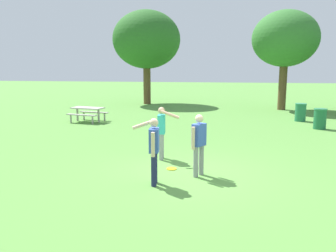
# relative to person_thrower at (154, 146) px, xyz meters

# --- Properties ---
(ground_plane) EXTENTS (120.00, 120.00, 0.00)m
(ground_plane) POSITION_rel_person_thrower_xyz_m (0.79, 0.91, -0.96)
(ground_plane) COLOR #568E3D
(person_thrower) EXTENTS (0.73, 0.61, 1.64)m
(person_thrower) POSITION_rel_person_thrower_xyz_m (0.00, 0.00, 0.00)
(person_thrower) COLOR #1E234C
(person_thrower) RESTS_ON ground
(person_catcher) EXTENTS (0.73, 0.61, 1.64)m
(person_catcher) POSITION_rel_person_thrower_xyz_m (-0.26, 2.33, 0.00)
(person_catcher) COLOR gray
(person_catcher) RESTS_ON ground
(person_bystander) EXTENTS (0.38, 0.54, 1.64)m
(person_bystander) POSITION_rel_person_thrower_xyz_m (1.02, 0.86, -0.02)
(person_bystander) COLOR gray
(person_bystander) RESTS_ON ground
(frisbee) EXTENTS (0.28, 0.28, 0.03)m
(frisbee) POSITION_rel_person_thrower_xyz_m (0.22, 1.32, -0.95)
(frisbee) COLOR yellow
(frisbee) RESTS_ON ground
(picnic_table_near) EXTENTS (1.93, 1.71, 0.77)m
(picnic_table_near) POSITION_rel_person_thrower_xyz_m (-5.61, 8.94, -0.40)
(picnic_table_near) COLOR #B2ADA3
(picnic_table_near) RESTS_ON ground
(trash_can_beside_table) EXTENTS (0.59, 0.59, 0.96)m
(trash_can_beside_table) POSITION_rel_person_thrower_xyz_m (5.97, 8.87, -0.48)
(trash_can_beside_table) COLOR #1E663D
(trash_can_beside_table) RESTS_ON ground
(trash_can_further_along) EXTENTS (0.59, 0.59, 0.96)m
(trash_can_further_along) POSITION_rel_person_thrower_xyz_m (5.55, 11.18, -0.48)
(trash_can_further_along) COLOR #237047
(trash_can_further_along) RESTS_ON ground
(tree_tall_left) EXTENTS (5.26, 5.26, 7.24)m
(tree_tall_left) POSITION_rel_person_thrower_xyz_m (-4.69, 18.43, 4.02)
(tree_tall_left) COLOR brown
(tree_tall_left) RESTS_ON ground
(tree_broad_center) EXTENTS (4.37, 4.37, 6.62)m
(tree_broad_center) POSITION_rel_person_thrower_xyz_m (5.31, 16.33, 3.76)
(tree_broad_center) COLOR brown
(tree_broad_center) RESTS_ON ground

